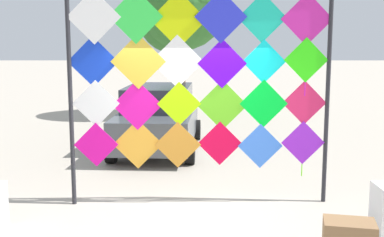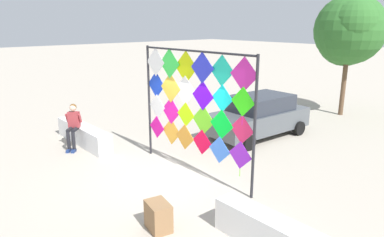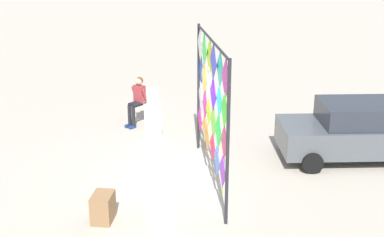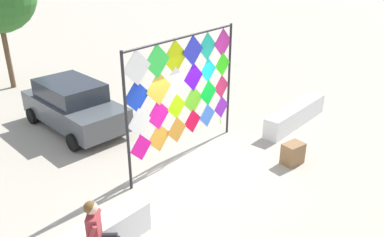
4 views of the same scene
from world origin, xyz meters
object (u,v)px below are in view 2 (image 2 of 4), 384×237
(tree_broadleaf, at_px, (349,31))
(parked_car, at_px, (259,116))
(cardboard_box_large, at_px, (158,216))
(kite_display_rack, at_px, (193,100))
(seated_vendor, at_px, (73,123))

(tree_broadleaf, bearing_deg, parked_car, -94.40)
(parked_car, distance_m, cardboard_box_large, 6.94)
(kite_display_rack, relative_size, seated_vendor, 2.73)
(kite_display_rack, xyz_separation_m, tree_broadleaf, (-0.48, 9.48, 1.65))
(seated_vendor, xyz_separation_m, parked_car, (3.13, 5.72, -0.11))
(parked_car, height_order, cardboard_box_large, parked_car)
(cardboard_box_large, bearing_deg, kite_display_rack, 125.06)
(seated_vendor, xyz_separation_m, tree_broadleaf, (3.56, 11.20, 2.83))
(parked_car, bearing_deg, seated_vendor, -118.74)
(kite_display_rack, height_order, parked_car, kite_display_rack)
(seated_vendor, bearing_deg, kite_display_rack, 23.07)
(seated_vendor, height_order, tree_broadleaf, tree_broadleaf)
(seated_vendor, relative_size, cardboard_box_large, 2.56)
(seated_vendor, height_order, parked_car, parked_car)
(cardboard_box_large, xyz_separation_m, tree_broadleaf, (-2.18, 11.90, 3.43))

